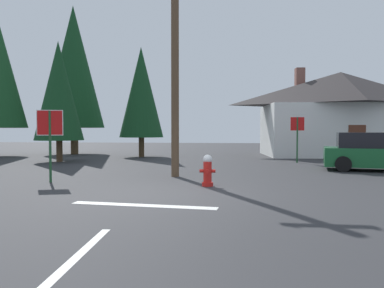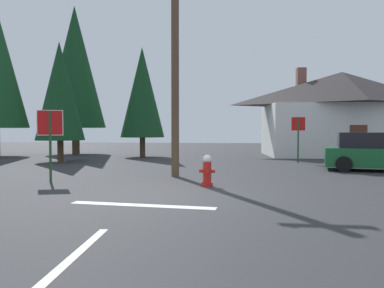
{
  "view_description": "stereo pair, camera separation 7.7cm",
  "coord_description": "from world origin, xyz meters",
  "px_view_note": "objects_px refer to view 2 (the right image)",
  "views": [
    {
      "loc": [
        1.83,
        -9.82,
        1.67
      ],
      "look_at": [
        0.31,
        3.02,
        1.2
      ],
      "focal_mm": 34.79,
      "sensor_mm": 36.0,
      "label": 1
    },
    {
      "loc": [
        1.91,
        -9.81,
        1.67
      ],
      "look_at": [
        0.31,
        3.02,
        1.2
      ],
      "focal_mm": 34.79,
      "sensor_mm": 36.0,
      "label": 2
    }
  ],
  "objects_px": {
    "house": "(342,112)",
    "parked_car": "(379,153)",
    "stop_sign_far": "(298,130)",
    "pine_tree_short_left": "(142,92)",
    "fire_hydrant": "(207,171)",
    "utility_pole": "(175,65)",
    "stop_sign_near": "(50,130)",
    "pine_tree_far_center": "(60,91)",
    "pine_tree_tall_left": "(75,67)"
  },
  "relations": [
    {
      "from": "house",
      "to": "parked_car",
      "type": "distance_m",
      "value": 9.82
    },
    {
      "from": "pine_tree_short_left",
      "to": "house",
      "type": "bearing_deg",
      "value": 11.93
    },
    {
      "from": "fire_hydrant",
      "to": "pine_tree_tall_left",
      "type": "distance_m",
      "value": 18.42
    },
    {
      "from": "parked_car",
      "to": "pine_tree_tall_left",
      "type": "bearing_deg",
      "value": 152.48
    },
    {
      "from": "fire_hydrant",
      "to": "utility_pole",
      "type": "distance_m",
      "value": 4.39
    },
    {
      "from": "fire_hydrant",
      "to": "pine_tree_far_center",
      "type": "xyz_separation_m",
      "value": [
        -8.54,
        7.77,
        3.31
      ]
    },
    {
      "from": "stop_sign_far",
      "to": "house",
      "type": "bearing_deg",
      "value": 58.08
    },
    {
      "from": "stop_sign_far",
      "to": "pine_tree_short_left",
      "type": "xyz_separation_m",
      "value": [
        -9.11,
        3.24,
        2.38
      ]
    },
    {
      "from": "pine_tree_far_center",
      "to": "house",
      "type": "bearing_deg",
      "value": 22.79
    },
    {
      "from": "pine_tree_short_left",
      "to": "utility_pole",
      "type": "bearing_deg",
      "value": -68.8
    },
    {
      "from": "utility_pole",
      "to": "house",
      "type": "xyz_separation_m",
      "value": [
        9.05,
        12.41,
        -1.15
      ]
    },
    {
      "from": "stop_sign_far",
      "to": "stop_sign_near",
      "type": "bearing_deg",
      "value": -137.19
    },
    {
      "from": "pine_tree_tall_left",
      "to": "fire_hydrant",
      "type": "bearing_deg",
      "value": -53.14
    },
    {
      "from": "utility_pole",
      "to": "pine_tree_tall_left",
      "type": "xyz_separation_m",
      "value": [
        -9.17,
        11.84,
        2.1
      ]
    },
    {
      "from": "stop_sign_near",
      "to": "utility_pole",
      "type": "xyz_separation_m",
      "value": [
        3.75,
        1.96,
        2.35
      ]
    },
    {
      "from": "stop_sign_far",
      "to": "pine_tree_short_left",
      "type": "height_order",
      "value": "pine_tree_short_left"
    },
    {
      "from": "stop_sign_near",
      "to": "fire_hydrant",
      "type": "xyz_separation_m",
      "value": [
        5.09,
        -0.22,
        -1.21
      ]
    },
    {
      "from": "stop_sign_near",
      "to": "stop_sign_far",
      "type": "bearing_deg",
      "value": 42.81
    },
    {
      "from": "stop_sign_far",
      "to": "pine_tree_short_left",
      "type": "relative_size",
      "value": 0.34
    },
    {
      "from": "house",
      "to": "parked_car",
      "type": "xyz_separation_m",
      "value": [
        -1.02,
        -9.53,
        -2.12
      ]
    },
    {
      "from": "stop_sign_near",
      "to": "pine_tree_far_center",
      "type": "relative_size",
      "value": 0.36
    },
    {
      "from": "pine_tree_short_left",
      "to": "parked_car",
      "type": "bearing_deg",
      "value": -30.06
    },
    {
      "from": "utility_pole",
      "to": "stop_sign_far",
      "type": "bearing_deg",
      "value": 50.41
    },
    {
      "from": "fire_hydrant",
      "to": "pine_tree_far_center",
      "type": "relative_size",
      "value": 0.15
    },
    {
      "from": "stop_sign_far",
      "to": "pine_tree_far_center",
      "type": "bearing_deg",
      "value": -176.01
    },
    {
      "from": "stop_sign_near",
      "to": "pine_tree_far_center",
      "type": "bearing_deg",
      "value": 114.52
    },
    {
      "from": "stop_sign_far",
      "to": "pine_tree_tall_left",
      "type": "xyz_separation_m",
      "value": [
        -14.51,
        5.38,
        4.43
      ]
    },
    {
      "from": "utility_pole",
      "to": "parked_car",
      "type": "xyz_separation_m",
      "value": [
        8.03,
        2.88,
        -3.27
      ]
    },
    {
      "from": "fire_hydrant",
      "to": "house",
      "type": "distance_m",
      "value": 16.68
    },
    {
      "from": "stop_sign_near",
      "to": "parked_car",
      "type": "distance_m",
      "value": 12.77
    },
    {
      "from": "pine_tree_far_center",
      "to": "fire_hydrant",
      "type": "bearing_deg",
      "value": -42.31
    },
    {
      "from": "stop_sign_near",
      "to": "house",
      "type": "bearing_deg",
      "value": 48.31
    },
    {
      "from": "pine_tree_far_center",
      "to": "stop_sign_far",
      "type": "bearing_deg",
      "value": 3.99
    },
    {
      "from": "stop_sign_near",
      "to": "pine_tree_tall_left",
      "type": "relative_size",
      "value": 0.22
    },
    {
      "from": "pine_tree_short_left",
      "to": "pine_tree_far_center",
      "type": "height_order",
      "value": "pine_tree_short_left"
    },
    {
      "from": "house",
      "to": "fire_hydrant",
      "type": "bearing_deg",
      "value": -117.83
    },
    {
      "from": "parked_car",
      "to": "pine_tree_far_center",
      "type": "relative_size",
      "value": 0.73
    },
    {
      "from": "pine_tree_tall_left",
      "to": "pine_tree_far_center",
      "type": "height_order",
      "value": "pine_tree_tall_left"
    },
    {
      "from": "utility_pole",
      "to": "parked_car",
      "type": "distance_m",
      "value": 9.14
    },
    {
      "from": "stop_sign_near",
      "to": "stop_sign_far",
      "type": "xyz_separation_m",
      "value": [
        9.09,
        8.42,
        0.02
      ]
    },
    {
      "from": "stop_sign_near",
      "to": "stop_sign_far",
      "type": "distance_m",
      "value": 12.4
    },
    {
      "from": "stop_sign_far",
      "to": "pine_tree_tall_left",
      "type": "relative_size",
      "value": 0.23
    },
    {
      "from": "house",
      "to": "pine_tree_far_center",
      "type": "distance_m",
      "value": 17.64
    },
    {
      "from": "stop_sign_far",
      "to": "house",
      "type": "height_order",
      "value": "house"
    },
    {
      "from": "stop_sign_far",
      "to": "pine_tree_short_left",
      "type": "distance_m",
      "value": 9.95
    },
    {
      "from": "utility_pole",
      "to": "pine_tree_short_left",
      "type": "relative_size",
      "value": 1.11
    },
    {
      "from": "fire_hydrant",
      "to": "utility_pole",
      "type": "height_order",
      "value": "utility_pole"
    },
    {
      "from": "stop_sign_far",
      "to": "pine_tree_tall_left",
      "type": "height_order",
      "value": "pine_tree_tall_left"
    },
    {
      "from": "pine_tree_short_left",
      "to": "stop_sign_near",
      "type": "bearing_deg",
      "value": -89.94
    },
    {
      "from": "utility_pole",
      "to": "stop_sign_far",
      "type": "distance_m",
      "value": 8.7
    }
  ]
}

